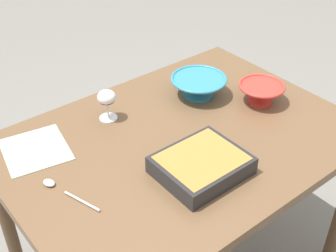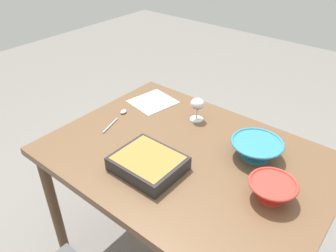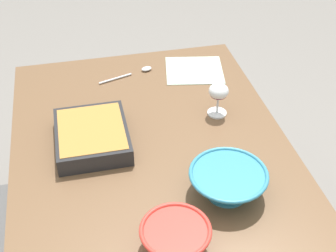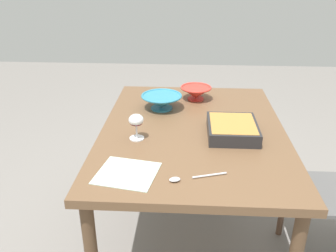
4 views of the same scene
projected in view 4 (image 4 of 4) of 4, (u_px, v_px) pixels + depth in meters
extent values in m
plane|color=gray|center=(189.00, 242.00, 2.15)|extent=(8.00, 8.00, 0.00)
cube|color=brown|center=(193.00, 131.00, 1.84)|extent=(1.27, 0.92, 0.04)
cylinder|color=brown|center=(249.00, 146.00, 2.50)|extent=(0.05, 0.05, 0.72)
cylinder|color=brown|center=(134.00, 142.00, 2.54)|extent=(0.05, 0.05, 0.72)
cube|color=#595959|center=(334.00, 193.00, 1.86)|extent=(0.40, 0.42, 0.02)
cylinder|color=brown|center=(283.00, 205.00, 2.13)|extent=(0.04, 0.04, 0.42)
cylinder|color=brown|center=(300.00, 250.00, 1.80)|extent=(0.04, 0.04, 0.42)
cylinder|color=white|center=(137.00, 138.00, 1.72)|extent=(0.07, 0.07, 0.01)
cylinder|color=white|center=(137.00, 131.00, 1.70)|extent=(0.01, 0.01, 0.07)
ellipsoid|color=white|center=(136.00, 120.00, 1.68)|extent=(0.07, 0.07, 0.06)
ellipsoid|color=#4C0A19|center=(136.00, 122.00, 1.68)|extent=(0.06, 0.06, 0.03)
cube|color=#262628|center=(232.00, 129.00, 1.74)|extent=(0.28, 0.24, 0.06)
cube|color=#B27A38|center=(233.00, 125.00, 1.73)|extent=(0.25, 0.21, 0.02)
cylinder|color=red|center=(196.00, 99.00, 2.20)|extent=(0.10, 0.10, 0.01)
cone|color=red|center=(196.00, 93.00, 2.18)|extent=(0.18, 0.18, 0.07)
torus|color=red|center=(196.00, 88.00, 2.17)|extent=(0.19, 0.19, 0.01)
cylinder|color=teal|center=(162.00, 108.00, 2.06)|extent=(0.12, 0.12, 0.01)
cone|color=teal|center=(162.00, 102.00, 2.04)|extent=(0.22, 0.22, 0.07)
torus|color=teal|center=(162.00, 96.00, 2.03)|extent=(0.23, 0.23, 0.01)
cylinder|color=silver|center=(209.00, 175.00, 1.42)|extent=(0.05, 0.14, 0.01)
ellipsoid|color=silver|center=(175.00, 179.00, 1.39)|extent=(0.04, 0.05, 0.01)
cube|color=#B2CCB7|center=(127.00, 173.00, 1.44)|extent=(0.26, 0.27, 0.00)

